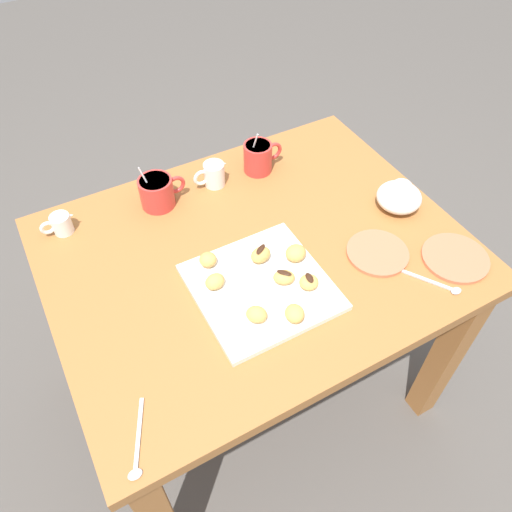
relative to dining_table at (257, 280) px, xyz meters
The scene contains 23 objects.
ground_plane 0.60m from the dining_table, ahead, with size 8.00×8.00×0.00m, color #514C47.
dining_table is the anchor object (origin of this frame).
pastry_plate_square 0.19m from the dining_table, 113.96° to the right, with size 0.31×0.31×0.02m, color white.
coffee_mug_red_left 0.37m from the dining_table, 119.08° to the left, with size 0.13×0.09×0.13m.
coffee_mug_red_right 0.37m from the dining_table, 60.20° to the left, with size 0.12×0.08×0.14m.
cream_pitcher_white 0.33m from the dining_table, 86.91° to the left, with size 0.10×0.06×0.07m.
ice_cream_bowl 0.46m from the dining_table, ahead, with size 0.12×0.12×0.09m.
chocolate_sauce_pitcher 0.55m from the dining_table, 144.19° to the left, with size 0.09×0.05×0.06m.
saucer_coral_left 0.34m from the dining_table, 31.97° to the right, with size 0.16×0.16×0.01m, color #E5704C.
saucer_coral_right 0.52m from the dining_table, 32.72° to the right, with size 0.17×0.17×0.01m, color #E5704C.
loose_spoon_near_saucer 0.47m from the dining_table, 43.64° to the right, with size 0.10×0.14×0.01m.
loose_spoon_by_plate 0.58m from the dining_table, 142.49° to the right, with size 0.08×0.15×0.01m.
beignet_0 0.28m from the dining_table, 118.72° to the right, with size 0.04×0.05×0.04m, color #DBA351.
beignet_1 0.21m from the dining_table, 91.40° to the right, with size 0.05×0.04×0.03m, color #DBA351.
chocolate_drizzle_1 0.22m from the dining_table, 91.40° to the right, with size 0.04×0.01×0.01m, color #381E11.
beignet_2 0.29m from the dining_table, 97.94° to the right, with size 0.05×0.04×0.03m, color #DBA351.
beignet_3 0.17m from the dining_table, 107.69° to the right, with size 0.05×0.04×0.04m, color #DBA351.
chocolate_drizzle_3 0.19m from the dining_table, 107.69° to the right, with size 0.04×0.01×0.01m, color #381E11.
beignet_4 0.21m from the dining_table, behind, with size 0.04×0.04×0.03m, color #DBA351.
beignet_5 0.24m from the dining_table, 76.05° to the right, with size 0.04×0.05×0.03m, color #DBA351.
chocolate_drizzle_5 0.25m from the dining_table, 76.05° to the right, with size 0.03×0.02×0.01m, color #381E11.
beignet_6 0.23m from the dining_table, 154.96° to the right, with size 0.04×0.05×0.04m, color #DBA351.
beignet_7 0.19m from the dining_table, 53.08° to the right, with size 0.05×0.05×0.04m, color #DBA351.
Camera 1 is at (-0.42, -0.76, 1.69)m, focal length 34.87 mm.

